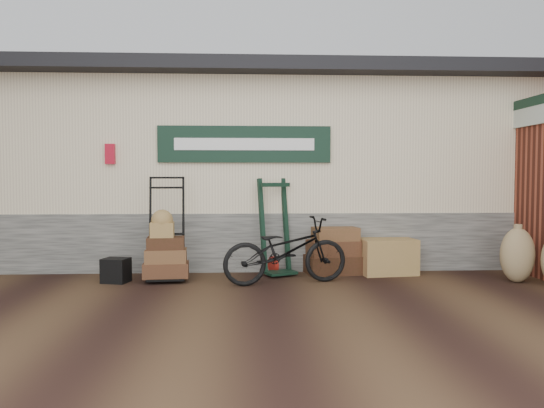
% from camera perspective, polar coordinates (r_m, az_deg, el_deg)
% --- Properties ---
extents(ground, '(80.00, 80.00, 0.00)m').
position_cam_1_polar(ground, '(7.21, -0.53, -8.75)').
color(ground, black).
rests_on(ground, ground).
extents(station_building, '(14.40, 4.10, 3.20)m').
position_cam_1_polar(station_building, '(9.80, -1.21, 3.86)').
color(station_building, '#4C4C47').
rests_on(station_building, ground).
extents(porter_trolley, '(0.79, 0.62, 1.49)m').
position_cam_1_polar(porter_trolley, '(7.67, -11.28, -2.45)').
color(porter_trolley, black).
rests_on(porter_trolley, ground).
extents(green_barrow, '(0.65, 0.61, 1.43)m').
position_cam_1_polar(green_barrow, '(7.90, 0.40, -2.46)').
color(green_barrow, black).
rests_on(green_barrow, ground).
extents(suitcase_stack, '(0.88, 0.64, 0.71)m').
position_cam_1_polar(suitcase_stack, '(8.05, 6.60, -4.95)').
color(suitcase_stack, '#332210').
rests_on(suitcase_stack, ground).
extents(wicker_hamper, '(0.87, 0.62, 0.53)m').
position_cam_1_polar(wicker_hamper, '(8.18, 12.28, -5.52)').
color(wicker_hamper, olive).
rests_on(wicker_hamper, ground).
extents(black_trunk, '(0.40, 0.36, 0.34)m').
position_cam_1_polar(black_trunk, '(7.69, -16.44, -6.86)').
color(black_trunk, black).
rests_on(black_trunk, ground).
extents(bicycle, '(0.97, 1.83, 1.01)m').
position_cam_1_polar(bicycle, '(7.24, 1.47, -4.64)').
color(bicycle, black).
rests_on(bicycle, ground).
extents(burlap_sack_left, '(0.51, 0.44, 0.76)m').
position_cam_1_polar(burlap_sack_left, '(8.10, 24.89, -5.00)').
color(burlap_sack_left, olive).
rests_on(burlap_sack_left, ground).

